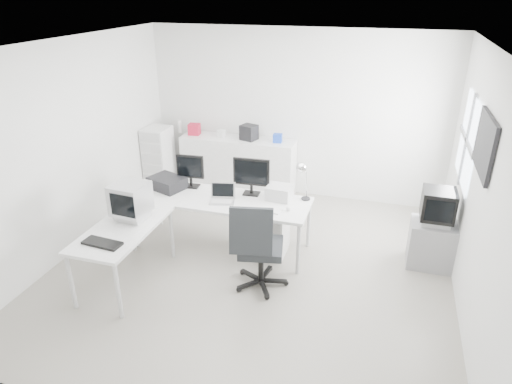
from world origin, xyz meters
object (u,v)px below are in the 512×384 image
(main_desk, at_px, (222,223))
(tv_cabinet, at_px, (431,244))
(filing_cabinet, at_px, (159,160))
(laptop, at_px, (222,194))
(office_chair, at_px, (261,244))
(lcd_monitor_small, at_px, (190,171))
(inkjet_printer, at_px, (167,183))
(lcd_monitor_large, at_px, (251,177))
(crt_tv, at_px, (438,208))
(side_desk, at_px, (126,254))
(drawer_pedestal, at_px, (272,233))
(crt_monitor, at_px, (131,202))
(sideboard, at_px, (238,166))
(laser_printer, at_px, (279,192))

(main_desk, xyz_separation_m, tv_cabinet, (2.77, 0.35, -0.07))
(tv_cabinet, height_order, filing_cabinet, filing_cabinet)
(laptop, distance_m, office_chair, 0.98)
(main_desk, bearing_deg, lcd_monitor_small, 155.56)
(inkjet_printer, xyz_separation_m, lcd_monitor_large, (1.20, 0.15, 0.18))
(crt_tv, bearing_deg, office_chair, -152.00)
(side_desk, xyz_separation_m, drawer_pedestal, (1.55, 1.15, -0.08))
(crt_monitor, bearing_deg, inkjet_printer, 94.39)
(crt_monitor, bearing_deg, lcd_monitor_large, 46.90)
(lcd_monitor_small, distance_m, sideboard, 1.69)
(crt_monitor, height_order, office_chair, crt_monitor)
(laptop, relative_size, crt_tv, 0.76)
(lcd_monitor_large, height_order, sideboard, lcd_monitor_large)
(laser_printer, bearing_deg, side_desk, -136.59)
(drawer_pedestal, bearing_deg, side_desk, -143.43)
(laptop, height_order, tv_cabinet, laptop)
(main_desk, xyz_separation_m, laptop, (0.05, -0.10, 0.50))
(crt_monitor, xyz_separation_m, tv_cabinet, (3.62, 1.20, -0.67))
(laptop, height_order, sideboard, laptop)
(main_desk, xyz_separation_m, side_desk, (-0.85, -1.10, 0.00))
(main_desk, relative_size, crt_tv, 4.80)
(main_desk, relative_size, tv_cabinet, 3.92)
(office_chair, distance_m, crt_tv, 2.28)
(side_desk, relative_size, laser_printer, 4.32)
(tv_cabinet, bearing_deg, office_chair, -152.00)
(inkjet_printer, bearing_deg, filing_cabinet, 142.09)
(lcd_monitor_large, height_order, crt_monitor, lcd_monitor_large)
(drawer_pedestal, distance_m, filing_cabinet, 2.84)
(inkjet_printer, distance_m, laser_printer, 1.60)
(crt_tv, bearing_deg, lcd_monitor_small, -178.20)
(drawer_pedestal, xyz_separation_m, laptop, (-0.65, -0.15, 0.57))
(lcd_monitor_small, height_order, filing_cabinet, lcd_monitor_small)
(lcd_monitor_small, distance_m, filing_cabinet, 1.77)
(laser_printer, relative_size, sideboard, 0.16)
(crt_tv, bearing_deg, tv_cabinet, 0.00)
(side_desk, height_order, crt_monitor, crt_monitor)
(lcd_monitor_large, height_order, laser_printer, lcd_monitor_large)
(laptop, height_order, office_chair, office_chair)
(laser_printer, distance_m, office_chair, 0.97)
(side_desk, bearing_deg, drawer_pedestal, 36.57)
(side_desk, bearing_deg, office_chair, 13.58)
(side_desk, xyz_separation_m, lcd_monitor_large, (1.20, 1.35, 0.64))
(side_desk, height_order, lcd_monitor_large, lcd_monitor_large)
(inkjet_printer, height_order, laptop, laptop)
(lcd_monitor_small, distance_m, lcd_monitor_large, 0.90)
(side_desk, bearing_deg, filing_cabinet, 108.78)
(inkjet_printer, relative_size, tv_cabinet, 0.77)
(main_desk, relative_size, laser_printer, 7.41)
(lcd_monitor_small, bearing_deg, inkjet_printer, -158.00)
(inkjet_printer, distance_m, crt_monitor, 0.96)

